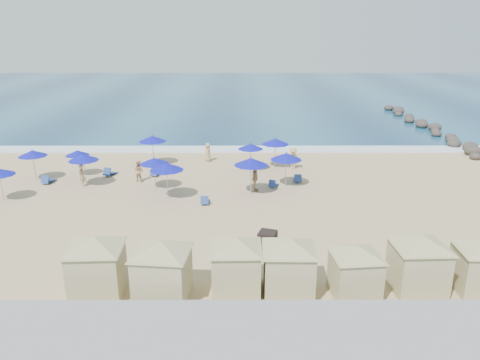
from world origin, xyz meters
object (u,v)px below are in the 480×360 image
Objects in this scene: cabana_4 at (356,264)px; umbrella_4 at (152,139)px; trash_bin at (267,240)px; beachgoer_0 at (82,175)px; umbrella_10 at (286,156)px; beachgoer_2 at (255,178)px; umbrella_0 at (33,153)px; umbrella_7 at (251,146)px; cabana_1 at (162,262)px; umbrella_3 at (83,157)px; cabana_3 at (289,259)px; rock_jetty at (426,126)px; cabana_0 at (96,258)px; umbrella_8 at (251,162)px; beachgoer_3 at (293,159)px; umbrella_2 at (77,153)px; umbrella_5 at (154,161)px; umbrella_6 at (166,167)px; beachgoer_1 at (139,171)px; cabana_2 at (236,258)px; beachgoer_4 at (208,152)px; umbrella_9 at (275,141)px; cabana_5 at (419,256)px.

cabana_4 is 1.59× the size of umbrella_4.
beachgoer_0 is at bearing 160.61° from trash_bin.
umbrella_10 is 1.40× the size of beachgoer_2.
umbrella_7 is (16.22, 2.48, -0.10)m from umbrella_0.
umbrella_4 is 8.24m from umbrella_7.
umbrella_4 is 1.12× the size of umbrella_7.
cabana_1 reaches higher than umbrella_3.
umbrella_7 is at bearing 110.86° from trash_bin.
cabana_3 is 22.02m from umbrella_4.
cabana_4 is 18.92m from umbrella_7.
rock_jetty is at bearing 38.58° from umbrella_7.
umbrella_3 is 12.62m from umbrella_7.
cabana_0 is 1.03× the size of cabana_3.
umbrella_10 is at bearing -4.70° from umbrella_0.
umbrella_8 is 1.50× the size of beachgoer_3.
umbrella_0 is (-16.78, 11.43, 1.65)m from trash_bin.
rock_jetty is at bearing 27.57° from umbrella_2.
umbrella_4 is at bearing 101.09° from umbrella_5.
umbrella_6 is at bearing 97.38° from cabana_1.
trash_bin is 0.34× the size of umbrella_4.
cabana_1 reaches higher than umbrella_5.
cabana_0 reaches higher than beachgoer_3.
umbrella_8 is (13.21, -4.29, 0.51)m from umbrella_2.
cabana_3 is at bearing 4.39° from cabana_1.
beachgoer_1 is at bearing 173.21° from umbrella_10.
beachgoer_3 is at bearing 15.13° from umbrella_3.
cabana_2 reaches higher than umbrella_10.
umbrella_9 is at bearing 64.57° from beachgoer_4.
beachgoer_3 is at bearing 91.62° from cabana_4.
umbrella_5 is 2.66m from beachgoer_1.
umbrella_3 is at bearing 127.54° from cabana_2.
cabana_1 is 1.04× the size of cabana_2.
umbrella_10 is (1.23, 14.28, 0.63)m from cabana_3.
cabana_1 reaches higher than cabana_2.
umbrella_6 reaches higher than beachgoer_1.
cabana_5 reaches higher than cabana_3.
rock_jetty is 24.01m from umbrella_9.
umbrella_6 is (1.27, 11.73, 0.58)m from cabana_0.
trash_bin is 0.19× the size of cabana_1.
rock_jetty is at bearing 64.80° from cabana_4.
cabana_2 is 2.25m from cabana_3.
umbrella_8 is at bearing -147.34° from umbrella_10.
umbrella_4 is at bearing 58.05° from beachgoer_2.
rock_jetty is 10.28× the size of umbrella_6.
umbrella_7 is 0.88× the size of umbrella_10.
cabana_3 is at bearing -59.73° from umbrella_5.
umbrella_7 is 12.92m from beachgoer_0.
umbrella_2 is 10.60m from beachgoer_4.
umbrella_4 is (-9.27, 19.97, 0.61)m from cabana_3.
cabana_5 is (-13.52, -34.27, 1.29)m from rock_jetty.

